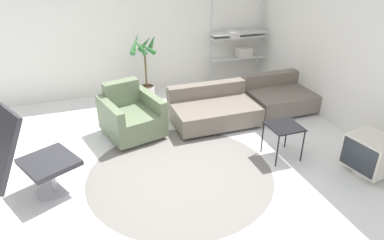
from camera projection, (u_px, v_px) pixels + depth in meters
ground_plane at (172, 165)px, 4.67m from camera, size 12.00×12.00×0.00m
wall_back at (128, 22)px, 6.44m from camera, size 12.00×0.09×2.80m
wall_right at (366, 45)px, 4.89m from camera, size 0.06×12.00×2.80m
round_rug at (180, 174)px, 4.48m from camera, size 2.43×2.43×0.01m
lounge_chair at (10, 147)px, 3.60m from camera, size 1.16×0.97×1.29m
armchair_red at (131, 117)px, 5.32m from camera, size 0.99×1.04×0.79m
couch_low at (213, 110)px, 5.73m from camera, size 1.38×0.93×0.58m
couch_second at (278, 97)px, 6.22m from camera, size 1.10×0.93×0.58m
side_table at (284, 129)px, 4.67m from camera, size 0.44×0.44×0.49m
crt_television at (370, 154)px, 4.37m from camera, size 0.55×0.61×0.53m
potted_plant at (146, 72)px, 6.45m from camera, size 0.52×0.51×1.29m
shelf_unit at (239, 44)px, 7.11m from camera, size 1.19×0.28×1.87m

